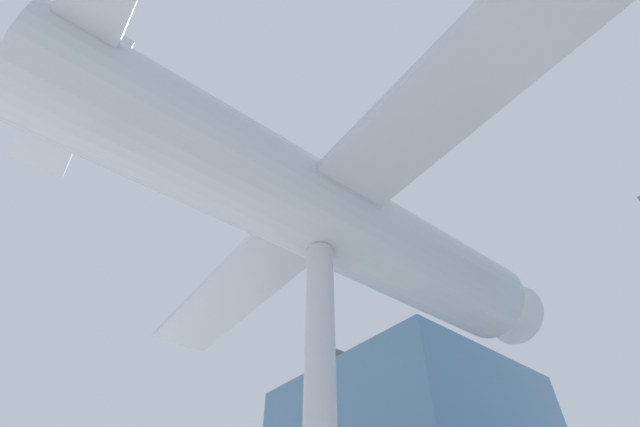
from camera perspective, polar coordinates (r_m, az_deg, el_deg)
suspended_airplane at (r=9.82m, az=1.43°, el=-0.70°), size 15.60×14.01×3.15m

